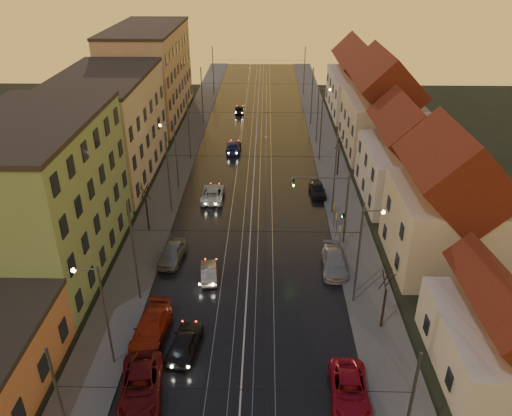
# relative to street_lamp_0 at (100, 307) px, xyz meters

# --- Properties ---
(ground) EXTENTS (160.00, 160.00, 0.00)m
(ground) POSITION_rel_street_lamp_0_xyz_m (9.10, -2.00, -4.89)
(ground) COLOR black
(ground) RESTS_ON ground
(road) EXTENTS (16.00, 120.00, 0.04)m
(road) POSITION_rel_street_lamp_0_xyz_m (9.10, 38.00, -4.87)
(road) COLOR black
(road) RESTS_ON ground
(sidewalk_left) EXTENTS (4.00, 120.00, 0.15)m
(sidewalk_left) POSITION_rel_street_lamp_0_xyz_m (-0.90, 38.00, -4.81)
(sidewalk_left) COLOR #4C4C4C
(sidewalk_left) RESTS_ON ground
(sidewalk_right) EXTENTS (4.00, 120.00, 0.15)m
(sidewalk_right) POSITION_rel_street_lamp_0_xyz_m (19.10, 38.00, -4.81)
(sidewalk_right) COLOR #4C4C4C
(sidewalk_right) RESTS_ON ground
(tram_rail_0) EXTENTS (0.06, 120.00, 0.03)m
(tram_rail_0) POSITION_rel_street_lamp_0_xyz_m (6.90, 38.00, -4.83)
(tram_rail_0) COLOR gray
(tram_rail_0) RESTS_ON road
(tram_rail_1) EXTENTS (0.06, 120.00, 0.03)m
(tram_rail_1) POSITION_rel_street_lamp_0_xyz_m (8.33, 38.00, -4.83)
(tram_rail_1) COLOR gray
(tram_rail_1) RESTS_ON road
(tram_rail_2) EXTENTS (0.06, 120.00, 0.03)m
(tram_rail_2) POSITION_rel_street_lamp_0_xyz_m (9.87, 38.00, -4.83)
(tram_rail_2) COLOR gray
(tram_rail_2) RESTS_ON road
(tram_rail_3) EXTENTS (0.06, 120.00, 0.03)m
(tram_rail_3) POSITION_rel_street_lamp_0_xyz_m (11.30, 38.00, -4.83)
(tram_rail_3) COLOR gray
(tram_rail_3) RESTS_ON road
(apartment_left_1) EXTENTS (10.00, 18.00, 13.00)m
(apartment_left_1) POSITION_rel_street_lamp_0_xyz_m (-8.40, 12.00, 1.61)
(apartment_left_1) COLOR #7B9C63
(apartment_left_1) RESTS_ON ground
(apartment_left_2) EXTENTS (10.00, 20.00, 12.00)m
(apartment_left_2) POSITION_rel_street_lamp_0_xyz_m (-8.40, 32.00, 1.11)
(apartment_left_2) COLOR #BEB293
(apartment_left_2) RESTS_ON ground
(apartment_left_3) EXTENTS (10.00, 24.00, 14.00)m
(apartment_left_3) POSITION_rel_street_lamp_0_xyz_m (-8.40, 56.00, 2.11)
(apartment_left_3) COLOR tan
(apartment_left_3) RESTS_ON ground
(house_right_0) EXTENTS (8.16, 10.20, 5.80)m
(house_right_0) POSITION_rel_street_lamp_0_xyz_m (26.10, 0.00, -1.96)
(house_right_0) COLOR silver
(house_right_0) RESTS_ON ground
(house_right_1) EXTENTS (8.67, 10.20, 10.80)m
(house_right_1) POSITION_rel_street_lamp_0_xyz_m (26.10, 13.00, 0.56)
(house_right_1) COLOR beige
(house_right_1) RESTS_ON ground
(house_right_2) EXTENTS (9.18, 12.24, 9.20)m
(house_right_2) POSITION_rel_street_lamp_0_xyz_m (26.10, 26.00, -0.24)
(house_right_2) COLOR silver
(house_right_2) RESTS_ON ground
(house_right_3) EXTENTS (9.18, 14.28, 11.50)m
(house_right_3) POSITION_rel_street_lamp_0_xyz_m (26.10, 41.00, 0.92)
(house_right_3) COLOR beige
(house_right_3) RESTS_ON ground
(house_right_4) EXTENTS (9.18, 16.32, 10.00)m
(house_right_4) POSITION_rel_street_lamp_0_xyz_m (26.10, 59.00, 0.16)
(house_right_4) COLOR silver
(house_right_4) RESTS_ON ground
(catenary_pole_l_0) EXTENTS (0.16, 0.16, 9.00)m
(catenary_pole_l_0) POSITION_rel_street_lamp_0_xyz_m (0.50, -8.00, -0.39)
(catenary_pole_l_0) COLOR #595B60
(catenary_pole_l_0) RESTS_ON ground
(catenary_pole_l_1) EXTENTS (0.16, 0.16, 9.00)m
(catenary_pole_l_1) POSITION_rel_street_lamp_0_xyz_m (0.50, 7.00, -0.39)
(catenary_pole_l_1) COLOR #595B60
(catenary_pole_l_1) RESTS_ON ground
(catenary_pole_r_1) EXTENTS (0.16, 0.16, 9.00)m
(catenary_pole_r_1) POSITION_rel_street_lamp_0_xyz_m (17.70, 7.00, -0.39)
(catenary_pole_r_1) COLOR #595B60
(catenary_pole_r_1) RESTS_ON ground
(catenary_pole_l_2) EXTENTS (0.16, 0.16, 9.00)m
(catenary_pole_l_2) POSITION_rel_street_lamp_0_xyz_m (0.50, 22.00, -0.39)
(catenary_pole_l_2) COLOR #595B60
(catenary_pole_l_2) RESTS_ON ground
(catenary_pole_r_2) EXTENTS (0.16, 0.16, 9.00)m
(catenary_pole_r_2) POSITION_rel_street_lamp_0_xyz_m (17.70, 22.00, -0.39)
(catenary_pole_r_2) COLOR #595B60
(catenary_pole_r_2) RESTS_ON ground
(catenary_pole_l_3) EXTENTS (0.16, 0.16, 9.00)m
(catenary_pole_l_3) POSITION_rel_street_lamp_0_xyz_m (0.50, 37.00, -0.39)
(catenary_pole_l_3) COLOR #595B60
(catenary_pole_l_3) RESTS_ON ground
(catenary_pole_r_3) EXTENTS (0.16, 0.16, 9.00)m
(catenary_pole_r_3) POSITION_rel_street_lamp_0_xyz_m (17.70, 37.00, -0.39)
(catenary_pole_r_3) COLOR #595B60
(catenary_pole_r_3) RESTS_ON ground
(catenary_pole_l_4) EXTENTS (0.16, 0.16, 9.00)m
(catenary_pole_l_4) POSITION_rel_street_lamp_0_xyz_m (0.50, 52.00, -0.39)
(catenary_pole_l_4) COLOR #595B60
(catenary_pole_l_4) RESTS_ON ground
(catenary_pole_r_4) EXTENTS (0.16, 0.16, 9.00)m
(catenary_pole_r_4) POSITION_rel_street_lamp_0_xyz_m (17.70, 52.00, -0.39)
(catenary_pole_r_4) COLOR #595B60
(catenary_pole_r_4) RESTS_ON ground
(catenary_pole_l_5) EXTENTS (0.16, 0.16, 9.00)m
(catenary_pole_l_5) POSITION_rel_street_lamp_0_xyz_m (0.50, 70.00, -0.39)
(catenary_pole_l_5) COLOR #595B60
(catenary_pole_l_5) RESTS_ON ground
(catenary_pole_r_5) EXTENTS (0.16, 0.16, 9.00)m
(catenary_pole_r_5) POSITION_rel_street_lamp_0_xyz_m (17.70, 70.00, -0.39)
(catenary_pole_r_5) COLOR #595B60
(catenary_pole_r_5) RESTS_ON ground
(street_lamp_0) EXTENTS (1.75, 0.32, 8.00)m
(street_lamp_0) POSITION_rel_street_lamp_0_xyz_m (0.00, 0.00, 0.00)
(street_lamp_0) COLOR #595B60
(street_lamp_0) RESTS_ON ground
(street_lamp_1) EXTENTS (1.75, 0.32, 8.00)m
(street_lamp_1) POSITION_rel_street_lamp_0_xyz_m (18.21, 8.00, 0.00)
(street_lamp_1) COLOR #595B60
(street_lamp_1) RESTS_ON ground
(street_lamp_2) EXTENTS (1.75, 0.32, 8.00)m
(street_lamp_2) POSITION_rel_street_lamp_0_xyz_m (0.00, 28.00, 0.00)
(street_lamp_2) COLOR #595B60
(street_lamp_2) RESTS_ON ground
(street_lamp_3) EXTENTS (1.75, 0.32, 8.00)m
(street_lamp_3) POSITION_rel_street_lamp_0_xyz_m (18.21, 44.00, 0.00)
(street_lamp_3) COLOR #595B60
(street_lamp_3) RESTS_ON ground
(traffic_light_mast) EXTENTS (5.30, 0.32, 7.20)m
(traffic_light_mast) POSITION_rel_street_lamp_0_xyz_m (17.10, 16.00, -0.29)
(traffic_light_mast) COLOR #595B60
(traffic_light_mast) RESTS_ON ground
(bare_tree_0) EXTENTS (1.09, 1.09, 5.11)m
(bare_tree_0) POSITION_rel_street_lamp_0_xyz_m (-1.09, 18.00, -2.40)
(bare_tree_0) COLOR black
(bare_tree_0) RESTS_ON ground
(bare_tree_1) EXTENTS (1.09, 1.09, 5.11)m
(bare_tree_1) POSITION_rel_street_lamp_0_xyz_m (19.31, 4.00, -2.40)
(bare_tree_1) COLOR black
(bare_tree_1) RESTS_ON ground
(bare_tree_2) EXTENTS (1.09, 1.09, 5.11)m
(bare_tree_2) POSITION_rel_street_lamp_0_xyz_m (19.51, 32.00, -2.40)
(bare_tree_2) COLOR black
(bare_tree_2) RESTS_ON ground
(driving_car_0) EXTENTS (2.44, 4.77, 1.55)m
(driving_car_0) POSITION_rel_street_lamp_0_xyz_m (5.00, 1.32, -4.11)
(driving_car_0) COLOR black
(driving_car_0) RESTS_ON ground
(driving_car_1) EXTENTS (1.79, 3.91, 1.24)m
(driving_car_1) POSITION_rel_street_lamp_0_xyz_m (5.76, 10.04, -4.26)
(driving_car_1) COLOR #A2A2A7
(driving_car_1) RESTS_ON ground
(driving_car_2) EXTENTS (2.42, 5.21, 1.44)m
(driving_car_2) POSITION_rel_street_lamp_0_xyz_m (4.65, 25.20, -4.16)
(driving_car_2) COLOR silver
(driving_car_2) RESTS_ON ground
(driving_car_3) EXTENTS (2.03, 4.90, 1.42)m
(driving_car_3) POSITION_rel_street_lamp_0_xyz_m (6.10, 39.99, -4.18)
(driving_car_3) COLOR navy
(driving_car_3) RESTS_ON ground
(driving_car_4) EXTENTS (1.81, 3.96, 1.32)m
(driving_car_4) POSITION_rel_street_lamp_0_xyz_m (6.00, 57.95, -4.23)
(driving_car_4) COLOR black
(driving_car_4) RESTS_ON ground
(parked_left_1) EXTENTS (3.34, 5.95, 1.57)m
(parked_left_1) POSITION_rel_street_lamp_0_xyz_m (2.79, -2.61, -4.10)
(parked_left_1) COLOR #570F12
(parked_left_1) RESTS_ON ground
(parked_left_2) EXTENTS (2.59, 5.56, 1.57)m
(parked_left_2) POSITION_rel_street_lamp_0_xyz_m (2.33, 2.76, -4.10)
(parked_left_2) COLOR #A02610
(parked_left_2) RESTS_ON ground
(parked_left_3) EXTENTS (2.32, 4.73, 1.55)m
(parked_left_3) POSITION_rel_street_lamp_0_xyz_m (2.18, 12.73, -4.11)
(parked_left_3) COLOR gray
(parked_left_3) RESTS_ON ground
(parked_right_0) EXTENTS (2.57, 5.22, 1.42)m
(parked_right_0) POSITION_rel_street_lamp_0_xyz_m (15.95, -2.64, -4.17)
(parked_right_0) COLOR maroon
(parked_right_0) RESTS_ON ground
(parked_right_1) EXTENTS (2.36, 5.28, 1.50)m
(parked_right_1) POSITION_rel_street_lamp_0_xyz_m (16.70, 11.62, -4.13)
(parked_right_1) COLOR #A6A6AC
(parked_right_1) RESTS_ON ground
(parked_right_2) EXTENTS (1.94, 4.26, 1.42)m
(parked_right_2) POSITION_rel_street_lamp_0_xyz_m (16.53, 26.48, -4.18)
(parked_right_2) COLOR black
(parked_right_2) RESTS_ON ground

